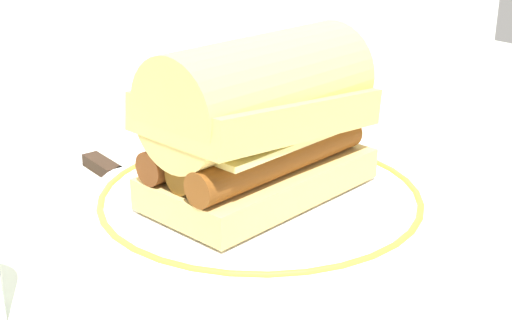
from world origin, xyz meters
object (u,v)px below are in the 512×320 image
(plate, at_px, (256,201))
(sausage_sandwich, at_px, (256,119))
(salt_shaker, at_px, (343,92))
(butter_knife, at_px, (84,156))

(plate, distance_m, sausage_sandwich, 0.07)
(plate, height_order, sausage_sandwich, sausage_sandwich)
(sausage_sandwich, distance_m, salt_shaker, 0.28)
(salt_shaker, bearing_deg, plate, -147.69)
(sausage_sandwich, xyz_separation_m, butter_knife, (-0.07, 0.19, -0.08))
(plate, bearing_deg, butter_knife, 110.30)
(plate, xyz_separation_m, salt_shaker, (0.23, 0.15, 0.02))
(butter_knife, bearing_deg, salt_shaker, -9.23)
(plate, relative_size, sausage_sandwich, 1.42)
(salt_shaker, height_order, butter_knife, salt_shaker)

